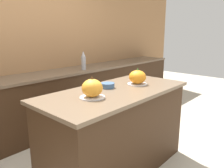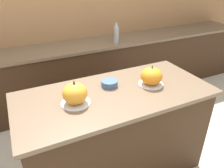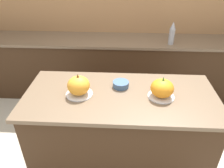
% 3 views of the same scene
% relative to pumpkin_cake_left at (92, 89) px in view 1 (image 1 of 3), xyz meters
% --- Properties ---
extents(ground_plane, '(12.00, 12.00, 0.00)m').
position_rel_pumpkin_cake_left_xyz_m(ground_plane, '(0.35, 0.02, -0.98)').
color(ground_plane, '#BCB29E').
extents(wall_back, '(8.00, 0.06, 2.50)m').
position_rel_pumpkin_cake_left_xyz_m(wall_back, '(0.35, 1.74, 0.27)').
color(wall_back, '#9E7047').
rests_on(wall_back, ground_plane).
extents(kitchen_island, '(1.65, 0.76, 0.90)m').
position_rel_pumpkin_cake_left_xyz_m(kitchen_island, '(0.35, 0.02, -0.53)').
color(kitchen_island, '#382314').
rests_on(kitchen_island, ground_plane).
extents(back_counter, '(6.00, 0.60, 0.88)m').
position_rel_pumpkin_cake_left_xyz_m(back_counter, '(0.35, 1.41, -0.54)').
color(back_counter, '#382314').
rests_on(back_counter, ground_plane).
extents(pumpkin_cake_left, '(0.23, 0.23, 0.20)m').
position_rel_pumpkin_cake_left_xyz_m(pumpkin_cake_left, '(0.00, 0.00, 0.00)').
color(pumpkin_cake_left, silver).
rests_on(pumpkin_cake_left, kitchen_island).
extents(pumpkin_cake_right, '(0.22, 0.22, 0.19)m').
position_rel_pumpkin_cake_left_xyz_m(pumpkin_cake_right, '(0.69, 0.00, -0.00)').
color(pumpkin_cake_right, silver).
rests_on(pumpkin_cake_right, kitchen_island).
extents(bottle_tall, '(0.07, 0.07, 0.30)m').
position_rel_pumpkin_cake_left_xyz_m(bottle_tall, '(0.99, 1.27, 0.04)').
color(bottle_tall, '#99999E').
rests_on(bottle_tall, back_counter).
extents(mixing_bowl, '(0.14, 0.14, 0.05)m').
position_rel_pumpkin_cake_left_xyz_m(mixing_bowl, '(0.35, 0.14, -0.06)').
color(mixing_bowl, '#3D5B84').
rests_on(mixing_bowl, kitchen_island).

